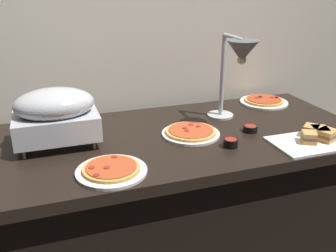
# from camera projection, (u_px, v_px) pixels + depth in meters

# --- Properties ---
(back_wall) EXTENTS (4.40, 0.04, 2.40)m
(back_wall) POSITION_uv_depth(u_px,v_px,m) (141.00, 28.00, 2.08)
(back_wall) COLOR beige
(back_wall) RESTS_ON ground_plane
(buffet_table) EXTENTS (1.90, 0.84, 0.76)m
(buffet_table) POSITION_uv_depth(u_px,v_px,m) (171.00, 203.00, 1.94)
(buffet_table) COLOR black
(buffet_table) RESTS_ON ground_plane
(chafing_dish) EXTENTS (0.36, 0.26, 0.26)m
(chafing_dish) POSITION_uv_depth(u_px,v_px,m) (55.00, 114.00, 1.65)
(chafing_dish) COLOR #B7BABF
(chafing_dish) RESTS_ON buffet_table
(heat_lamp) EXTENTS (0.15, 0.33, 0.44)m
(heat_lamp) POSITION_uv_depth(u_px,v_px,m) (238.00, 59.00, 1.79)
(heat_lamp) COLOR #B7BABF
(heat_lamp) RESTS_ON buffet_table
(pizza_plate_front) EXTENTS (0.28, 0.28, 0.03)m
(pizza_plate_front) POSITION_uv_depth(u_px,v_px,m) (191.00, 132.00, 1.80)
(pizza_plate_front) COLOR white
(pizza_plate_front) RESTS_ON buffet_table
(pizza_plate_center) EXTENTS (0.28, 0.28, 0.03)m
(pizza_plate_center) POSITION_uv_depth(u_px,v_px,m) (111.00, 170.00, 1.45)
(pizza_plate_center) COLOR white
(pizza_plate_center) RESTS_ON buffet_table
(pizza_plate_raised_stand) EXTENTS (0.28, 0.28, 0.03)m
(pizza_plate_raised_stand) POSITION_uv_depth(u_px,v_px,m) (264.00, 101.00, 2.26)
(pizza_plate_raised_stand) COLOR white
(pizza_plate_raised_stand) RESTS_ON buffet_table
(sandwich_platter) EXTENTS (0.36, 0.24, 0.06)m
(sandwich_platter) POSITION_uv_depth(u_px,v_px,m) (315.00, 138.00, 1.72)
(sandwich_platter) COLOR white
(sandwich_platter) RESTS_ON buffet_table
(sauce_cup_near) EXTENTS (0.07, 0.07, 0.03)m
(sauce_cup_near) POSITION_uv_depth(u_px,v_px,m) (250.00, 128.00, 1.84)
(sauce_cup_near) COLOR black
(sauce_cup_near) RESTS_ON buffet_table
(sauce_cup_far) EXTENTS (0.07, 0.07, 0.04)m
(sauce_cup_far) POSITION_uv_depth(u_px,v_px,m) (231.00, 142.00, 1.67)
(sauce_cup_far) COLOR black
(sauce_cup_far) RESTS_ON buffet_table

